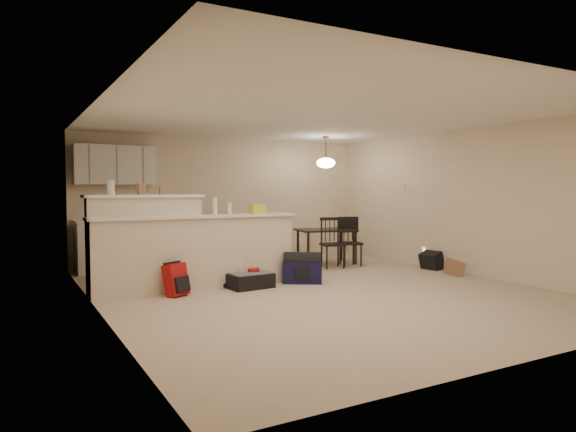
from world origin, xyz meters
TOP-DOWN VIEW (x-y plane):
  - room at (0.00, 0.00)m, footprint 7.00×7.02m
  - breakfast_bar at (-1.76, 0.98)m, footprint 3.08×0.58m
  - upper_cabinets at (-2.20, 3.32)m, footprint 1.40×0.34m
  - kitchen_counter at (-2.00, 3.19)m, footprint 1.80×0.60m
  - thermostat at (2.98, 1.55)m, footprint 0.02×0.12m
  - jar at (-2.66, 1.12)m, footprint 0.10×0.10m
  - cereal_box at (-2.24, 1.12)m, footprint 0.10×0.07m
  - small_box at (-1.95, 1.12)m, footprint 0.08×0.06m
  - bottle_a at (-1.23, 0.90)m, footprint 0.07×0.07m
  - bottle_b at (-1.00, 0.90)m, footprint 0.06×0.06m
  - bag_lump at (-0.53, 0.90)m, footprint 0.22×0.18m
  - dining_table at (1.57, 2.18)m, footprint 1.21×0.92m
  - pendant_lamp at (1.57, 2.18)m, footprint 0.36×0.36m
  - dining_chair_near at (1.38, 1.66)m, footprint 0.50×0.48m
  - dining_chair_far at (1.85, 1.74)m, footprint 0.50×0.49m
  - suitcase at (-0.79, 0.61)m, footprint 0.67×0.47m
  - red_backpack at (-1.92, 0.60)m, footprint 0.35×0.30m
  - navy_duffel at (0.11, 0.61)m, footprint 0.69×0.60m
  - black_daypack at (2.85, 0.61)m, footprint 0.30×0.39m
  - cardboard_sheet at (2.67, -0.11)m, footprint 0.10×0.35m

SIDE VIEW (x-z plane):
  - suitcase at x=-0.79m, z-range 0.00..0.22m
  - cardboard_sheet at x=2.67m, z-range 0.00..0.27m
  - black_daypack at x=2.85m, z-range 0.00..0.31m
  - navy_duffel at x=0.11m, z-range 0.00..0.33m
  - red_backpack at x=-1.92m, z-range 0.00..0.44m
  - kitchen_counter at x=-2.00m, z-range 0.00..0.90m
  - dining_chair_far at x=1.85m, z-range 0.00..0.91m
  - dining_chair_near at x=1.38m, z-range 0.00..0.94m
  - dining_table at x=1.57m, z-range 0.26..0.94m
  - breakfast_bar at x=-1.76m, z-range -0.09..1.30m
  - bag_lump at x=-0.53m, z-range 1.09..1.23m
  - bottle_b at x=-1.00m, z-range 1.09..1.27m
  - bottle_a at x=-1.23m, z-range 1.09..1.35m
  - room at x=0.00m, z-range 0.00..2.50m
  - small_box at x=-1.95m, z-range 1.39..1.51m
  - cereal_box at x=-2.24m, z-range 1.39..1.55m
  - jar at x=-2.66m, z-range 1.39..1.59m
  - thermostat at x=2.98m, z-range 1.44..1.56m
  - upper_cabinets at x=-2.20m, z-range 1.55..2.25m
  - pendant_lamp at x=1.57m, z-range 1.68..2.30m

